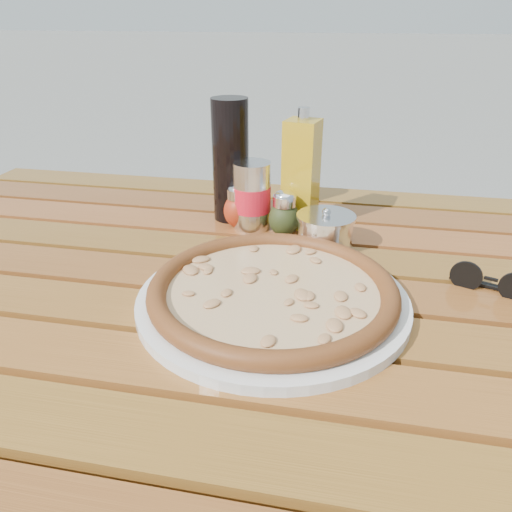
% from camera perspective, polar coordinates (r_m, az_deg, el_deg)
% --- Properties ---
extents(table, '(1.40, 0.90, 0.75)m').
position_cam_1_polar(table, '(0.77, -0.30, -7.76)').
color(table, '#381D0C').
rests_on(table, ground).
extents(plate, '(0.41, 0.41, 0.01)m').
position_cam_1_polar(plate, '(0.67, 1.91, -5.05)').
color(plate, silver).
rests_on(plate, table).
extents(pizza, '(0.33, 0.33, 0.03)m').
position_cam_1_polar(pizza, '(0.66, 1.93, -3.88)').
color(pizza, beige).
rests_on(pizza, plate).
extents(pepper_shaker, '(0.06, 0.06, 0.08)m').
position_cam_1_polar(pepper_shaker, '(0.90, -2.01, 5.67)').
color(pepper_shaker, '#B33114').
rests_on(pepper_shaker, table).
extents(oregano_shaker, '(0.06, 0.06, 0.08)m').
position_cam_1_polar(oregano_shaker, '(0.86, 3.24, 4.79)').
color(oregano_shaker, '#313A17').
rests_on(oregano_shaker, table).
extents(dark_bottle, '(0.09, 0.09, 0.22)m').
position_cam_1_polar(dark_bottle, '(0.92, -2.92, 10.82)').
color(dark_bottle, black).
rests_on(dark_bottle, table).
extents(soda_can, '(0.09, 0.09, 0.12)m').
position_cam_1_polar(soda_can, '(0.89, -0.47, 6.83)').
color(soda_can, silver).
rests_on(soda_can, table).
extents(olive_oil_cruet, '(0.07, 0.07, 0.21)m').
position_cam_1_polar(olive_oil_cruet, '(0.89, 5.17, 9.32)').
color(olive_oil_cruet, '#AE8512').
rests_on(olive_oil_cruet, table).
extents(parmesan_tin, '(0.10, 0.10, 0.07)m').
position_cam_1_polar(parmesan_tin, '(0.82, 7.91, 2.81)').
color(parmesan_tin, silver).
rests_on(parmesan_tin, table).
extents(sunglasses, '(0.11, 0.05, 0.04)m').
position_cam_1_polar(sunglasses, '(0.76, 25.22, -2.74)').
color(sunglasses, black).
rests_on(sunglasses, table).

